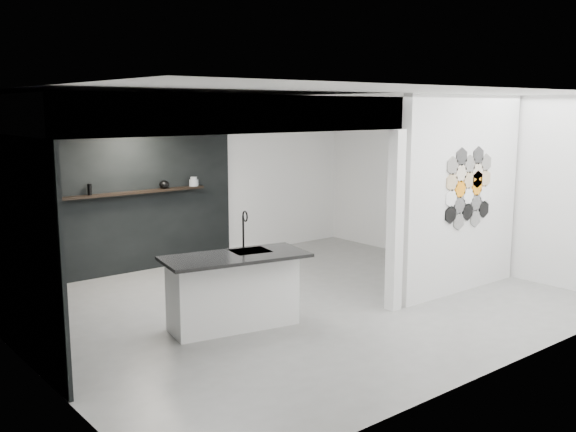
# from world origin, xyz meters

# --- Properties ---
(floor) EXTENTS (7.00, 6.00, 0.01)m
(floor) POSITION_xyz_m (0.00, 0.00, -0.01)
(floor) COLOR slate
(partition_panel) EXTENTS (2.45, 0.15, 2.80)m
(partition_panel) POSITION_xyz_m (2.23, -1.00, 1.40)
(partition_panel) COLOR silver
(partition_panel) RESTS_ON floor
(bay_clad_back) EXTENTS (4.40, 0.04, 2.35)m
(bay_clad_back) POSITION_xyz_m (-1.30, 2.97, 1.18)
(bay_clad_back) COLOR black
(bay_clad_back) RESTS_ON floor
(bulkhead) EXTENTS (4.40, 4.00, 0.40)m
(bulkhead) POSITION_xyz_m (-1.30, 1.00, 2.55)
(bulkhead) COLOR silver
(bulkhead) RESTS_ON corner_column
(corner_column) EXTENTS (0.16, 0.16, 2.35)m
(corner_column) POSITION_xyz_m (0.82, -1.00, 1.18)
(corner_column) COLOR silver
(corner_column) RESTS_ON floor
(fascia_beam) EXTENTS (4.40, 0.16, 0.40)m
(fascia_beam) POSITION_xyz_m (-1.30, -0.92, 2.55)
(fascia_beam) COLOR silver
(fascia_beam) RESTS_ON corner_column
(wall_basin) EXTENTS (0.40, 0.60, 0.12)m
(wall_basin) POSITION_xyz_m (-3.24, 0.80, 0.85)
(wall_basin) COLOR silver
(wall_basin) RESTS_ON bay_clad_left
(display_shelf) EXTENTS (3.00, 0.15, 0.04)m
(display_shelf) POSITION_xyz_m (-1.20, 2.87, 1.30)
(display_shelf) COLOR black
(display_shelf) RESTS_ON bay_clad_back
(kitchen_island) EXTENTS (1.83, 1.08, 1.38)m
(kitchen_island) POSITION_xyz_m (-1.20, -0.26, 0.47)
(kitchen_island) COLOR silver
(kitchen_island) RESTS_ON floor
(stockpot) EXTENTS (0.23, 0.23, 0.18)m
(stockpot) POSITION_xyz_m (-2.23, 2.87, 1.41)
(stockpot) COLOR black
(stockpot) RESTS_ON display_shelf
(kettle) EXTENTS (0.16, 0.16, 0.14)m
(kettle) POSITION_xyz_m (-0.40, 2.87, 1.39)
(kettle) COLOR black
(kettle) RESTS_ON display_shelf
(glass_bowl) EXTENTS (0.19, 0.19, 0.11)m
(glass_bowl) POSITION_xyz_m (0.15, 2.87, 1.38)
(glass_bowl) COLOR gray
(glass_bowl) RESTS_ON display_shelf
(glass_vase) EXTENTS (0.12, 0.12, 0.16)m
(glass_vase) POSITION_xyz_m (0.15, 2.87, 1.40)
(glass_vase) COLOR gray
(glass_vase) RESTS_ON display_shelf
(bottle_dark) EXTENTS (0.07, 0.07, 0.17)m
(bottle_dark) POSITION_xyz_m (-1.65, 2.87, 1.41)
(bottle_dark) COLOR black
(bottle_dark) RESTS_ON display_shelf
(utensil_cup) EXTENTS (0.12, 0.12, 0.11)m
(utensil_cup) POSITION_xyz_m (-2.13, 2.87, 1.38)
(utensil_cup) COLOR black
(utensil_cup) RESTS_ON display_shelf
(hex_tile_cluster) EXTENTS (1.04, 0.02, 1.16)m
(hex_tile_cluster) POSITION_xyz_m (2.26, -1.09, 1.50)
(hex_tile_cluster) COLOR black
(hex_tile_cluster) RESTS_ON partition_panel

